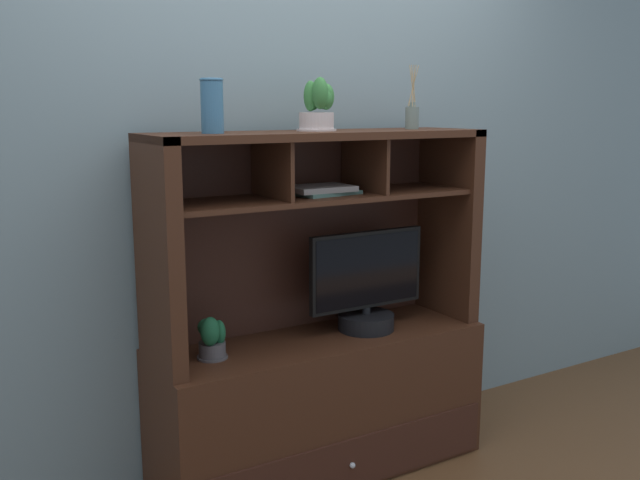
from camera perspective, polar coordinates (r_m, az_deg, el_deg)
floor_plane at (r=3.20m, az=0.00°, el=-18.14°), size 6.00×6.00×0.02m
back_wall at (r=3.03m, az=-2.60°, el=8.17°), size 6.00×0.02×2.80m
media_console at (r=3.01m, az=-0.07°, el=-10.45°), size 1.41×0.50×1.44m
tv_monitor at (r=3.00m, az=3.80°, el=-4.13°), size 0.55×0.24×0.43m
potted_orchid at (r=2.71m, az=-8.78°, el=-7.94°), size 0.12×0.12×0.17m
magazine_stack_left at (r=2.83m, az=0.15°, el=4.08°), size 0.28×0.23×0.04m
diffuser_bottle at (r=3.06m, az=7.51°, el=9.91°), size 0.06×0.06×0.27m
potted_succulent at (r=2.82m, az=-0.19°, el=10.78°), size 0.16×0.16×0.21m
ceramic_vase at (r=2.58m, az=-8.76°, el=10.72°), size 0.09×0.09×0.20m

